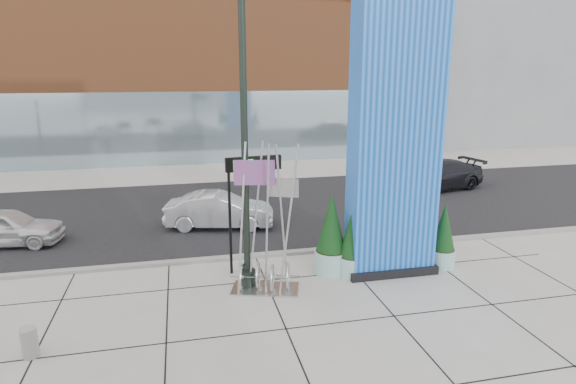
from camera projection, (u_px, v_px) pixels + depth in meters
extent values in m
plane|color=#9E9991|center=(242.00, 314.00, 13.10)|extent=(160.00, 160.00, 0.00)
cube|color=black|center=(215.00, 211.00, 22.55)|extent=(80.00, 12.00, 0.02)
cube|color=gray|center=(227.00, 258.00, 16.87)|extent=(80.00, 0.30, 0.12)
cube|color=#99532C|center=(208.00, 82.00, 37.46)|extent=(34.00, 10.00, 11.00)
cube|color=#8CA5B2|center=(214.00, 128.00, 33.67)|extent=(34.00, 0.60, 5.00)
cube|color=slate|center=(463.00, 42.00, 46.65)|extent=(20.00, 18.00, 18.00)
cube|color=#0B47AD|center=(396.00, 121.00, 14.72)|extent=(2.75, 1.11, 9.88)
cube|color=black|center=(388.00, 267.00, 15.92)|extent=(2.97, 1.33, 0.27)
cylinder|color=black|center=(245.00, 143.00, 13.68)|extent=(0.20, 0.20, 8.90)
cylinder|color=black|center=(248.00, 278.00, 14.71)|extent=(0.49, 0.49, 0.56)
cube|color=#B3B4B8|center=(265.00, 289.00, 14.57)|extent=(2.20, 1.52, 0.05)
cylinder|color=#B3B4B8|center=(244.00, 222.00, 13.70)|extent=(0.08, 0.08, 4.53)
cylinder|color=#B3B4B8|center=(254.00, 218.00, 14.08)|extent=(0.08, 0.08, 4.53)
cylinder|color=#B3B4B8|center=(268.00, 219.00, 13.95)|extent=(0.08, 0.08, 4.53)
cylinder|color=#B3B4B8|center=(280.00, 215.00, 14.29)|extent=(0.08, 0.08, 4.53)
cylinder|color=#B3B4B8|center=(290.00, 219.00, 13.95)|extent=(0.08, 0.08, 4.53)
torus|color=#B3B4B8|center=(243.00, 280.00, 14.24)|extent=(0.30, 0.81, 0.83)
torus|color=#B3B4B8|center=(257.00, 276.00, 14.50)|extent=(0.30, 0.81, 0.83)
torus|color=#B3B4B8|center=(273.00, 277.00, 14.43)|extent=(0.30, 0.81, 0.83)
torus|color=#B3B4B8|center=(287.00, 273.00, 14.70)|extent=(0.30, 0.81, 0.83)
cube|color=red|center=(254.00, 173.00, 13.62)|extent=(1.16, 0.30, 0.73)
cube|color=#B3B4B8|center=(282.00, 186.00, 13.99)|extent=(0.86, 0.39, 0.54)
cylinder|color=gray|center=(30.00, 343.00, 11.10)|extent=(0.37, 0.37, 0.72)
cylinder|color=black|center=(230.00, 218.00, 15.28)|extent=(0.09, 0.09, 3.79)
cube|color=black|center=(254.00, 164.00, 15.03)|extent=(1.81, 0.38, 0.45)
cube|color=#19D833|center=(243.00, 165.00, 14.86)|extent=(0.63, 0.10, 0.32)
cylinder|color=#95C8C2|center=(441.00, 258.00, 16.22)|extent=(0.88, 0.88, 0.62)
cylinder|color=black|center=(442.00, 249.00, 16.15)|extent=(0.81, 0.81, 0.05)
cone|color=black|center=(444.00, 227.00, 15.95)|extent=(0.79, 0.79, 1.59)
cylinder|color=#95C8C2|center=(331.00, 261.00, 15.74)|extent=(1.08, 1.08, 0.76)
cylinder|color=black|center=(331.00, 251.00, 15.64)|extent=(0.99, 0.99, 0.06)
cone|color=black|center=(332.00, 222.00, 15.40)|extent=(0.97, 0.97, 1.94)
cylinder|color=#95C8C2|center=(352.00, 265.00, 15.53)|extent=(0.95, 0.95, 0.67)
cylinder|color=black|center=(352.00, 256.00, 15.45)|extent=(0.88, 0.88, 0.06)
cone|color=black|center=(353.00, 230.00, 15.24)|extent=(0.86, 0.86, 1.72)
imported|color=silver|center=(6.00, 227.00, 18.12)|extent=(4.27, 2.21, 1.39)
imported|color=#B6B7BE|center=(219.00, 211.00, 20.12)|extent=(4.68, 2.43, 1.47)
imported|color=black|center=(437.00, 176.00, 26.48)|extent=(5.83, 3.37, 1.59)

